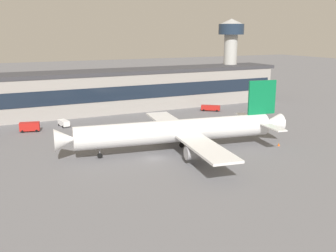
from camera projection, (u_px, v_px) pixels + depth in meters
name	position (u px, v px, depth m)	size (l,w,h in m)	color
ground_plane	(154.00, 159.00, 84.43)	(600.00, 600.00, 0.00)	slate
terminal_building	(88.00, 92.00, 130.81)	(143.78, 15.44, 13.88)	#9E9993
airliner	(180.00, 131.00, 89.03)	(53.78, 46.22, 15.35)	white
control_tower	(231.00, 50.00, 155.30)	(9.92, 9.92, 31.46)	#B7B7B2
follow_me_car	(64.00, 123.00, 112.73)	(2.69, 4.68, 1.85)	white
belt_loader	(210.00, 108.00, 135.03)	(6.26, 5.54, 1.95)	red
crew_van	(29.00, 126.00, 106.96)	(5.56, 3.31, 2.55)	red
traffic_cone_0	(279.00, 144.00, 93.76)	(0.57, 0.57, 0.71)	#F2590C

